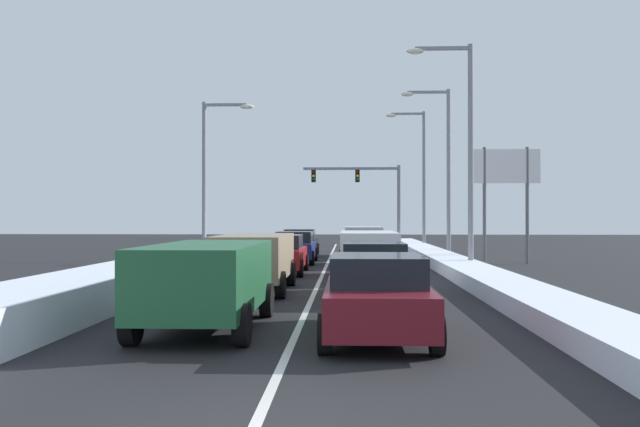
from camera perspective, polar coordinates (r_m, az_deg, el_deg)
ground_plane at (r=24.84m, az=0.13°, el=-5.38°), size 120.00×120.00×0.00m
lane_stripe_between_right_lane_and_center_lane at (r=29.38m, az=0.48°, el=-4.58°), size 0.14×50.21×0.01m
snow_bank_right_shoulder at (r=29.67m, az=10.79°, el=-4.08°), size 1.62×50.21×0.48m
snow_bank_left_shoulder at (r=30.00m, az=-9.71°, el=-3.71°), size 2.20×50.21×0.82m
sedan_maroon_right_lane_nearest at (r=12.35m, az=4.81°, el=-6.97°), size 2.00×4.50×1.51m
sedan_charcoal_right_lane_second at (r=18.38m, az=4.57°, el=-4.77°), size 2.00×4.50×1.51m
suv_white_right_lane_third at (r=24.09m, az=4.11°, el=-3.11°), size 2.16×4.90×1.67m
sedan_gray_right_lane_fourth at (r=30.20m, az=3.49°, el=-3.02°), size 2.00×4.50×1.51m
suv_silver_right_lane_fifth at (r=36.69m, az=3.67°, el=-2.14°), size 2.16×4.90×1.67m
suv_green_center_lane_nearest at (r=13.37m, az=-9.53°, el=-5.37°), size 2.16×4.90×1.67m
suv_tan_center_lane_second at (r=19.98m, az=-5.60°, el=-3.69°), size 2.16×4.90×1.67m
sedan_red_center_lane_third at (r=26.19m, az=-3.40°, el=-3.44°), size 2.00×4.50×1.51m
sedan_navy_center_lane_fourth at (r=32.14m, az=-2.13°, el=-2.86°), size 2.00×4.50×1.51m
sedan_black_center_lane_fifth at (r=38.15m, az=-1.69°, el=-2.45°), size 2.00×4.50×1.51m
traffic_light_gantry at (r=52.17m, az=4.14°, el=2.23°), size 7.54×0.47×6.20m
street_lamp_right_near at (r=27.57m, az=11.95°, el=6.32°), size 2.66×0.36×9.09m
street_lamp_right_mid at (r=36.61m, az=10.32°, el=4.63°), size 2.66×0.36×9.03m
street_lamp_right_far at (r=45.63m, az=8.39°, el=3.82°), size 2.66×0.36×9.28m
street_lamp_left_mid at (r=35.07m, az=-9.20°, el=4.06°), size 2.66×0.36×8.11m
roadside_sign_right at (r=32.97m, az=15.45°, el=2.88°), size 3.20×0.16×5.50m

